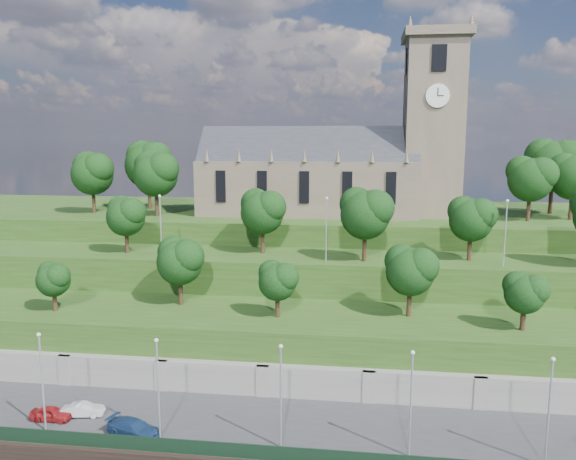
# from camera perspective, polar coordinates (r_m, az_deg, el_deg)

# --- Properties ---
(promenade) EXTENTS (160.00, 12.00, 2.00)m
(promenade) POSITION_cam_1_polar(r_m,az_deg,el_deg) (51.19, 2.24, -20.32)
(promenade) COLOR #2D2D30
(promenade) RESTS_ON ground
(fence) EXTENTS (160.00, 0.10, 1.20)m
(fence) POSITION_cam_1_polar(r_m,az_deg,el_deg) (45.75, 1.59, -21.91)
(fence) COLOR black
(fence) RESTS_ON promenade
(retaining_wall) EXTENTS (160.00, 2.10, 5.00)m
(retaining_wall) POSITION_cam_1_polar(r_m,az_deg,el_deg) (55.79, 2.82, -15.96)
(retaining_wall) COLOR slate
(retaining_wall) RESTS_ON ground
(embankment_lower) EXTENTS (160.00, 12.00, 8.00)m
(embankment_lower) POSITION_cam_1_polar(r_m,az_deg,el_deg) (60.71, 3.30, -12.26)
(embankment_lower) COLOR #223F15
(embankment_lower) RESTS_ON ground
(embankment_upper) EXTENTS (160.00, 10.00, 12.00)m
(embankment_upper) POSITION_cam_1_polar(r_m,az_deg,el_deg) (70.43, 3.97, -7.46)
(embankment_upper) COLOR #223F15
(embankment_upper) RESTS_ON ground
(hilltop) EXTENTS (160.00, 32.00, 15.00)m
(hilltop) POSITION_cam_1_polar(r_m,az_deg,el_deg) (90.39, 4.79, -2.72)
(hilltop) COLOR #223F15
(hilltop) RESTS_ON ground
(church) EXTENTS (38.60, 12.35, 27.60)m
(church) POSITION_cam_1_polar(r_m,az_deg,el_deg) (84.45, 5.34, 6.71)
(church) COLOR brown
(church) RESTS_ON hilltop
(trees_lower) EXTENTS (66.94, 8.45, 7.59)m
(trees_lower) POSITION_cam_1_polar(r_m,az_deg,el_deg) (58.56, 7.23, -4.25)
(trees_lower) COLOR black
(trees_lower) RESTS_ON embankment_lower
(trees_upper) EXTENTS (61.77, 8.75, 9.06)m
(trees_upper) POSITION_cam_1_polar(r_m,az_deg,el_deg) (67.01, 10.09, 1.74)
(trees_upper) COLOR black
(trees_upper) RESTS_ON embankment_upper
(trees_hilltop) EXTENTS (76.36, 16.98, 11.30)m
(trees_hilltop) POSITION_cam_1_polar(r_m,az_deg,el_deg) (83.77, 4.94, 6.28)
(trees_hilltop) COLOR black
(trees_hilltop) RESTS_ON hilltop
(lamp_posts_promenade) EXTENTS (60.36, 0.36, 8.62)m
(lamp_posts_promenade) POSITION_cam_1_polar(r_m,az_deg,el_deg) (45.58, -0.73, -15.86)
(lamp_posts_promenade) COLOR #B2B2B7
(lamp_posts_promenade) RESTS_ON promenade
(lamp_posts_upper) EXTENTS (40.36, 0.36, 7.62)m
(lamp_posts_upper) POSITION_cam_1_polar(r_m,az_deg,el_deg) (65.20, 3.91, 0.57)
(lamp_posts_upper) COLOR #B2B2B7
(lamp_posts_upper) RESTS_ON embankment_upper
(car_left) EXTENTS (3.61, 1.51, 1.22)m
(car_left) POSITION_cam_1_polar(r_m,az_deg,el_deg) (55.39, -22.90, -16.79)
(car_left) COLOR maroon
(car_left) RESTS_ON promenade
(car_middle) EXTENTS (3.83, 1.92, 1.20)m
(car_middle) POSITION_cam_1_polar(r_m,az_deg,el_deg) (55.13, -20.12, -16.76)
(car_middle) COLOR #A4A5A9
(car_middle) RESTS_ON promenade
(car_right) EXTENTS (5.08, 3.23, 1.37)m
(car_right) POSITION_cam_1_polar(r_m,az_deg,el_deg) (50.67, -15.41, -18.84)
(car_right) COLOR navy
(car_right) RESTS_ON promenade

